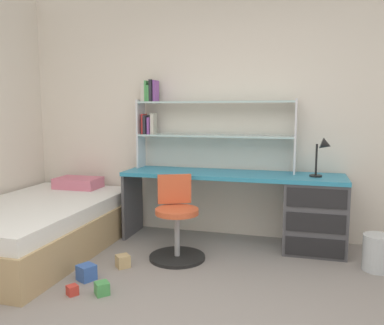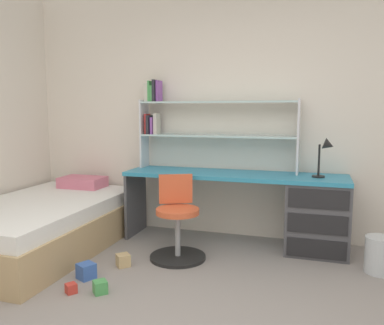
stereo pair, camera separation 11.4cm
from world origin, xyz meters
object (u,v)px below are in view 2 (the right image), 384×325
object	(u,v)px
bookshelf_hutch	(199,119)
toy_block_red_1	(71,288)
desk_lamp	(326,151)
waste_bin	(380,255)
desk	(294,209)
toy_block_blue_0	(86,271)
toy_block_green_3	(100,287)
toy_block_natural_2	(123,260)
bed_platform	(41,225)
swivel_chair	(177,226)

from	to	relation	value
bookshelf_hutch	toy_block_red_1	bearing A→B (deg)	-107.26
desk_lamp	toy_block_red_1	world-z (taller)	desk_lamp
desk_lamp	waste_bin	distance (m)	1.01
desk	toy_block_blue_0	distance (m)	2.03
desk_lamp	toy_block_green_3	bearing A→B (deg)	-139.12
waste_bin	desk_lamp	bearing A→B (deg)	143.76
bookshelf_hutch	waste_bin	distance (m)	2.16
bookshelf_hutch	toy_block_blue_0	world-z (taller)	bookshelf_hutch
toy_block_red_1	desk	bearing A→B (deg)	44.03
desk	bookshelf_hutch	xyz separation A→B (m)	(-1.03, 0.16, 0.87)
toy_block_natural_2	toy_block_green_3	distance (m)	0.53
waste_bin	desk	bearing A→B (deg)	153.10
bookshelf_hutch	toy_block_natural_2	xyz separation A→B (m)	(-0.38, -1.06, -1.23)
toy_block_blue_0	desk	bearing A→B (deg)	37.79
desk_lamp	toy_block_natural_2	size ratio (longest dim) A/B	3.51
toy_block_red_1	desk_lamp	bearing A→B (deg)	38.68
desk	toy_block_natural_2	distance (m)	1.71
toy_block_natural_2	waste_bin	bearing A→B (deg)	13.79
desk_lamp	waste_bin	world-z (taller)	desk_lamp
toy_block_red_1	toy_block_green_3	distance (m)	0.22
bed_platform	waste_bin	distance (m)	3.16
waste_bin	toy_block_natural_2	distance (m)	2.21
desk	toy_block_red_1	xyz separation A→B (m)	(-1.54, -1.49, -0.38)
toy_block_blue_0	bookshelf_hutch	bearing A→B (deg)	68.35
desk_lamp	waste_bin	size ratio (longest dim) A/B	1.23
bed_platform	toy_block_blue_0	bearing A→B (deg)	-31.23
desk	toy_block_green_3	distance (m)	1.98
desk	toy_block_blue_0	bearing A→B (deg)	-142.21
bed_platform	toy_block_green_3	xyz separation A→B (m)	(1.07, -0.70, -0.19)
toy_block_red_1	toy_block_green_3	xyz separation A→B (m)	(0.21, 0.06, 0.01)
waste_bin	toy_block_green_3	distance (m)	2.32
toy_block_red_1	toy_block_green_3	world-z (taller)	toy_block_green_3
bed_platform	toy_block_natural_2	size ratio (longest dim) A/B	18.70
desk	bed_platform	world-z (taller)	desk
desk_lamp	bed_platform	xyz separation A→B (m)	(-2.68, -0.69, -0.75)
swivel_chair	toy_block_natural_2	size ratio (longest dim) A/B	7.04
bed_platform	toy_block_natural_2	world-z (taller)	bed_platform
bed_platform	toy_block_red_1	bearing A→B (deg)	-41.69
toy_block_blue_0	toy_block_natural_2	world-z (taller)	toy_block_blue_0
desk_lamp	bed_platform	world-z (taller)	desk_lamp
bookshelf_hutch	desk_lamp	bearing A→B (deg)	-8.56
bookshelf_hutch	toy_block_green_3	distance (m)	2.03
waste_bin	toy_block_blue_0	size ratio (longest dim) A/B	2.48
desk	toy_block_blue_0	world-z (taller)	desk
swivel_chair	toy_block_red_1	world-z (taller)	swivel_chair
desk	bookshelf_hutch	world-z (taller)	bookshelf_hutch
waste_bin	toy_block_red_1	distance (m)	2.54
toy_block_red_1	toy_block_green_3	bearing A→B (deg)	16.98
desk	toy_block_red_1	bearing A→B (deg)	-135.97
bed_platform	toy_block_blue_0	distance (m)	0.98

